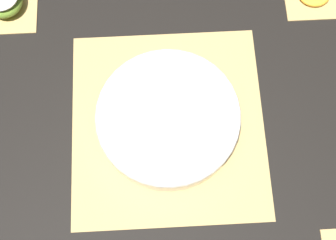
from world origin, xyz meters
TOP-DOWN VIEW (x-y plane):
  - ground_plane at (0.00, 0.00)m, footprint 6.00×6.00m
  - bamboo_mat_center at (-0.00, 0.00)m, footprint 0.41×0.43m
  - coaster_mat_near_right at (0.36, -0.30)m, footprint 0.14×0.14m
  - fruit_salad_bowl at (-0.00, 0.00)m, footprint 0.30×0.30m
  - apple_half at (0.36, -0.30)m, footprint 0.08×0.08m

SIDE VIEW (x-z plane):
  - ground_plane at x=0.00m, z-range 0.00..0.00m
  - coaster_mat_near_right at x=0.36m, z-range 0.00..0.01m
  - bamboo_mat_center at x=0.00m, z-range 0.00..0.01m
  - apple_half at x=0.36m, z-range 0.01..0.05m
  - fruit_salad_bowl at x=0.00m, z-range 0.01..0.07m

